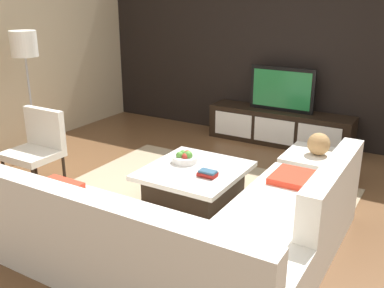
{
  "coord_description": "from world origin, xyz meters",
  "views": [
    {
      "loc": [
        2.07,
        -3.59,
        2.13
      ],
      "look_at": [
        -0.32,
        0.42,
        0.52
      ],
      "focal_mm": 41.24,
      "sensor_mm": 36.0,
      "label": 1
    }
  ],
  "objects_px": {
    "media_console": "(279,127)",
    "coffee_table": "(195,184)",
    "floor_lamp": "(25,52)",
    "accent_chair_near": "(38,143)",
    "fruit_bowl": "(185,158)",
    "book_stack": "(208,173)",
    "ottoman": "(316,171)",
    "sectional_couch": "(198,235)",
    "decorative_ball": "(319,144)",
    "television": "(282,89)"
  },
  "relations": [
    {
      "from": "television",
      "to": "ottoman",
      "type": "bearing_deg",
      "value": -54.54
    },
    {
      "from": "coffee_table",
      "to": "ottoman",
      "type": "distance_m",
      "value": 1.44
    },
    {
      "from": "book_stack",
      "to": "sectional_couch",
      "type": "bearing_deg",
      "value": -65.8
    },
    {
      "from": "ottoman",
      "to": "fruit_bowl",
      "type": "bearing_deg",
      "value": -142.03
    },
    {
      "from": "media_console",
      "to": "coffee_table",
      "type": "relative_size",
      "value": 2.0
    },
    {
      "from": "sectional_couch",
      "to": "decorative_ball",
      "type": "xyz_separation_m",
      "value": [
        0.39,
        2.03,
        0.24
      ]
    },
    {
      "from": "decorative_ball",
      "to": "fruit_bowl",
      "type": "bearing_deg",
      "value": -142.03
    },
    {
      "from": "decorative_ball",
      "to": "book_stack",
      "type": "bearing_deg",
      "value": -124.62
    },
    {
      "from": "ottoman",
      "to": "fruit_bowl",
      "type": "distance_m",
      "value": 1.52
    },
    {
      "from": "fruit_bowl",
      "to": "decorative_ball",
      "type": "distance_m",
      "value": 1.51
    },
    {
      "from": "coffee_table",
      "to": "floor_lamp",
      "type": "bearing_deg",
      "value": 178.7
    },
    {
      "from": "sectional_couch",
      "to": "floor_lamp",
      "type": "relative_size",
      "value": 1.5
    },
    {
      "from": "fruit_bowl",
      "to": "floor_lamp",
      "type": "bearing_deg",
      "value": -179.0
    },
    {
      "from": "sectional_couch",
      "to": "accent_chair_near",
      "type": "distance_m",
      "value": 2.48
    },
    {
      "from": "coffee_table",
      "to": "fruit_bowl",
      "type": "xyz_separation_m",
      "value": [
        -0.18,
        0.1,
        0.23
      ]
    },
    {
      "from": "floor_lamp",
      "to": "accent_chair_near",
      "type": "bearing_deg",
      "value": -37.19
    },
    {
      "from": "coffee_table",
      "to": "book_stack",
      "type": "height_order",
      "value": "book_stack"
    },
    {
      "from": "television",
      "to": "ottoman",
      "type": "relative_size",
      "value": 1.35
    },
    {
      "from": "accent_chair_near",
      "to": "book_stack",
      "type": "height_order",
      "value": "accent_chair_near"
    },
    {
      "from": "fruit_bowl",
      "to": "book_stack",
      "type": "bearing_deg",
      "value": -28.49
    },
    {
      "from": "media_console",
      "to": "television",
      "type": "xyz_separation_m",
      "value": [
        -0.0,
        0.0,
        0.57
      ]
    },
    {
      "from": "media_console",
      "to": "fruit_bowl",
      "type": "relative_size",
      "value": 7.51
    },
    {
      "from": "coffee_table",
      "to": "media_console",
      "type": "bearing_deg",
      "value": 87.51
    },
    {
      "from": "book_stack",
      "to": "ottoman",
      "type": "bearing_deg",
      "value": 55.38
    },
    {
      "from": "coffee_table",
      "to": "accent_chair_near",
      "type": "distance_m",
      "value": 1.89
    },
    {
      "from": "television",
      "to": "coffee_table",
      "type": "height_order",
      "value": "television"
    },
    {
      "from": "media_console",
      "to": "coffee_table",
      "type": "bearing_deg",
      "value": -92.49
    },
    {
      "from": "coffee_table",
      "to": "decorative_ball",
      "type": "relative_size",
      "value": 4.17
    },
    {
      "from": "ottoman",
      "to": "sectional_couch",
      "type": "bearing_deg",
      "value": -100.83
    },
    {
      "from": "media_console",
      "to": "book_stack",
      "type": "xyz_separation_m",
      "value": [
        0.12,
        -2.41,
        0.16
      ]
    },
    {
      "from": "book_stack",
      "to": "accent_chair_near",
      "type": "bearing_deg",
      "value": -169.64
    },
    {
      "from": "coffee_table",
      "to": "fruit_bowl",
      "type": "bearing_deg",
      "value": 151.1
    },
    {
      "from": "television",
      "to": "book_stack",
      "type": "xyz_separation_m",
      "value": [
        0.12,
        -2.41,
        -0.4
      ]
    },
    {
      "from": "accent_chair_near",
      "to": "decorative_ball",
      "type": "xyz_separation_m",
      "value": [
        2.81,
        1.51,
        0.04
      ]
    },
    {
      "from": "decorative_ball",
      "to": "book_stack",
      "type": "distance_m",
      "value": 1.39
    },
    {
      "from": "ottoman",
      "to": "decorative_ball",
      "type": "relative_size",
      "value": 2.77
    },
    {
      "from": "media_console",
      "to": "accent_chair_near",
      "type": "height_order",
      "value": "accent_chair_near"
    },
    {
      "from": "television",
      "to": "accent_chair_near",
      "type": "xyz_separation_m",
      "value": [
        -1.9,
        -2.78,
        -0.33
      ]
    },
    {
      "from": "media_console",
      "to": "fruit_bowl",
      "type": "bearing_deg",
      "value": -97.2
    },
    {
      "from": "sectional_couch",
      "to": "accent_chair_near",
      "type": "bearing_deg",
      "value": 167.9
    },
    {
      "from": "ottoman",
      "to": "fruit_bowl",
      "type": "height_order",
      "value": "fruit_bowl"
    },
    {
      "from": "coffee_table",
      "to": "television",
      "type": "bearing_deg",
      "value": 87.51
    },
    {
      "from": "accent_chair_near",
      "to": "decorative_ball",
      "type": "height_order",
      "value": "accent_chair_near"
    },
    {
      "from": "coffee_table",
      "to": "ottoman",
      "type": "height_order",
      "value": "ottoman"
    },
    {
      "from": "media_console",
      "to": "coffee_table",
      "type": "distance_m",
      "value": 2.3
    },
    {
      "from": "accent_chair_near",
      "to": "ottoman",
      "type": "distance_m",
      "value": 3.2
    },
    {
      "from": "television",
      "to": "book_stack",
      "type": "bearing_deg",
      "value": -87.15
    },
    {
      "from": "accent_chair_near",
      "to": "floor_lamp",
      "type": "relative_size",
      "value": 0.52
    },
    {
      "from": "accent_chair_near",
      "to": "floor_lamp",
      "type": "xyz_separation_m",
      "value": [
        -0.72,
        0.54,
        0.93
      ]
    },
    {
      "from": "ottoman",
      "to": "decorative_ball",
      "type": "bearing_deg",
      "value": 0.0
    }
  ]
}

